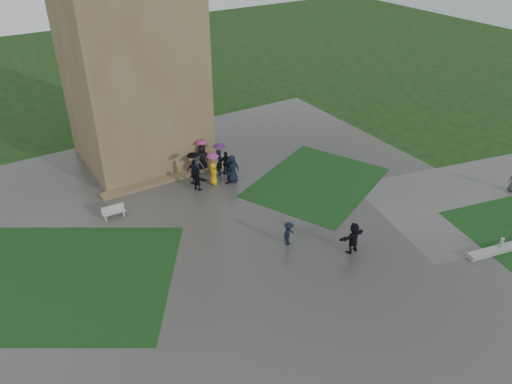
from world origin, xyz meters
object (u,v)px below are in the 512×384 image
tower (127,33)px  pedestrian_near (353,238)px  pedestrian_mid (289,234)px  bench (114,212)px

tower → pedestrian_near: bearing=-72.3°
pedestrian_near → tower: bearing=-74.8°
tower → pedestrian_near: tower is taller
pedestrian_near → pedestrian_mid: bearing=-45.2°
pedestrian_near → bench: bearing=-48.2°
tower → pedestrian_mid: 17.07m
bench → pedestrian_mid: size_ratio=0.95×
pedestrian_mid → pedestrian_near: (2.57, -2.37, 0.19)m
tower → bench: tower is taller
tower → bench: (-4.48, -6.90, -8.58)m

